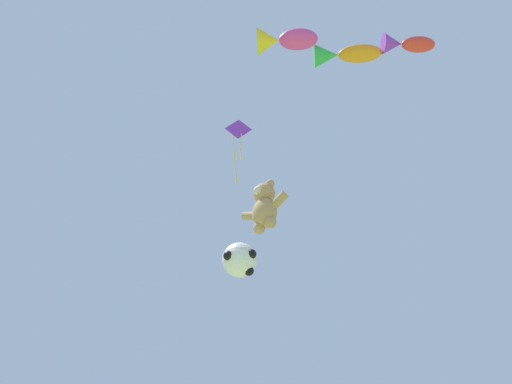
{
  "coord_description": "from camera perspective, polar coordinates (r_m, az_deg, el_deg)",
  "views": [
    {
      "loc": [
        8.31,
        -4.21,
        1.02
      ],
      "look_at": [
        0.86,
        4.04,
        10.12
      ],
      "focal_mm": 35.0,
      "sensor_mm": 36.0,
      "label": 1
    }
  ],
  "objects": [
    {
      "name": "teddy_bear_kite",
      "position": [
        14.61,
        0.96,
        -1.66
      ],
      "size": [
        1.7,
        0.75,
        1.72
      ],
      "color": "tan"
    },
    {
      "name": "soccer_ball_kite",
      "position": [
        13.93,
        -1.85,
        -7.76
      ],
      "size": [
        1.07,
        1.07,
        0.99
      ],
      "color": "white"
    },
    {
      "name": "fish_kite_crimson",
      "position": [
        17.07,
        16.69,
        15.89
      ],
      "size": [
        1.6,
        1.57,
        0.66
      ],
      "color": "red"
    },
    {
      "name": "fish_kite_magenta",
      "position": [
        16.15,
        3.12,
        16.95
      ],
      "size": [
        1.94,
        1.78,
        0.86
      ],
      "color": "#E53F9E"
    },
    {
      "name": "fish_kite_tangerine",
      "position": [
        16.69,
        9.9,
        15.22
      ],
      "size": [
        2.11,
        1.86,
        0.76
      ],
      "color": "orange"
    },
    {
      "name": "diamond_kite",
      "position": [
        18.24,
        -2.06,
        6.56
      ],
      "size": [
        0.72,
        0.72,
        2.96
      ],
      "color": "purple"
    }
  ]
}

